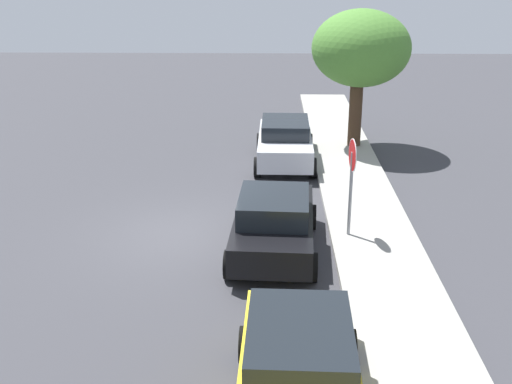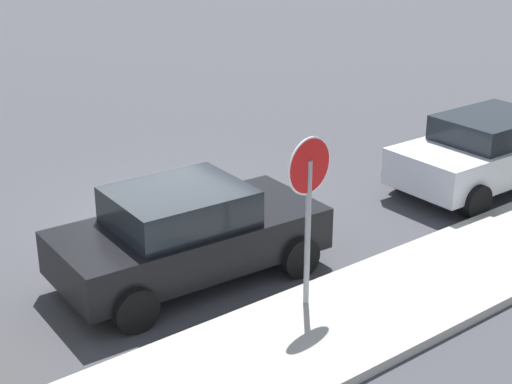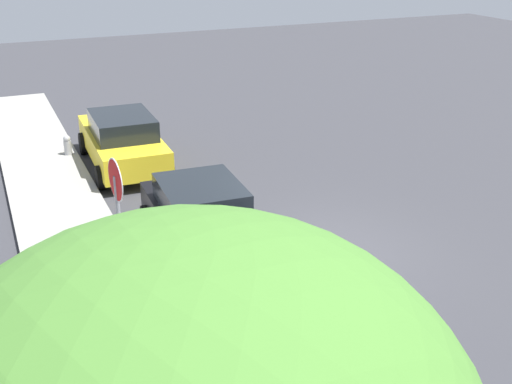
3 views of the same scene
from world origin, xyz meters
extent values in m
plane|color=#38383D|center=(0.00, 0.00, 0.00)|extent=(60.00, 60.00, 0.00)
cube|color=#9E9B93|center=(0.00, 4.65, 0.07)|extent=(32.00, 2.12, 0.14)
cylinder|color=gray|center=(0.21, 4.02, 1.12)|extent=(0.08, 0.08, 2.25)
cylinder|color=white|center=(0.21, 4.02, 2.17)|extent=(0.79, 0.09, 0.79)
cylinder|color=red|center=(0.21, 4.02, 2.17)|extent=(0.74, 0.09, 0.74)
cube|color=black|center=(0.91, 2.19, 0.63)|extent=(4.15, 2.02, 0.66)
cube|color=black|center=(1.08, 2.18, 1.22)|extent=(2.02, 1.68, 0.52)
cylinder|color=black|center=(2.34, 3.00, 0.32)|extent=(0.65, 0.26, 0.64)
cylinder|color=black|center=(2.24, 1.22, 0.32)|extent=(0.65, 0.26, 0.64)
cylinder|color=black|center=(-0.41, 3.16, 0.32)|extent=(0.65, 0.26, 0.64)
cylinder|color=black|center=(-0.52, 1.37, 0.32)|extent=(0.65, 0.26, 0.64)
cube|color=yellow|center=(6.78, 2.51, 0.64)|extent=(4.51, 1.91, 0.68)
cube|color=black|center=(6.55, 2.52, 1.27)|extent=(2.20, 1.62, 0.56)
cylinder|color=black|center=(8.33, 3.35, 0.32)|extent=(0.65, 0.24, 0.64)
cylinder|color=black|center=(8.27, 1.58, 0.32)|extent=(0.65, 0.24, 0.64)
cylinder|color=black|center=(5.30, 3.44, 0.32)|extent=(0.65, 0.24, 0.64)
cylinder|color=black|center=(5.24, 1.67, 0.32)|extent=(0.65, 0.24, 0.64)
cylinder|color=#A5A5A8|center=(8.02, 3.85, 0.28)|extent=(0.22, 0.22, 0.55)
sphere|color=#A5A5A8|center=(8.02, 3.85, 0.61)|extent=(0.21, 0.21, 0.21)
cylinder|color=#A5A5A8|center=(8.17, 3.85, 0.33)|extent=(0.08, 0.09, 0.09)
camera|label=1|loc=(14.62, 2.03, 6.70)|focal=45.00mm
camera|label=2|loc=(6.69, 11.16, 5.63)|focal=55.00mm
camera|label=3|loc=(-10.30, 5.99, 6.27)|focal=45.00mm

